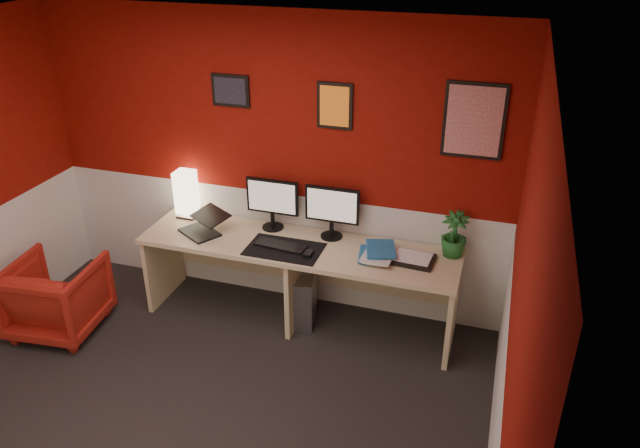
{
  "coord_description": "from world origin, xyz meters",
  "views": [
    {
      "loc": [
        1.83,
        -2.7,
        3.11
      ],
      "look_at": [
        0.6,
        1.21,
        1.05
      ],
      "focal_mm": 34.63,
      "sensor_mm": 36.0,
      "label": 1
    }
  ],
  "objects_px": {
    "desk": "(299,283)",
    "shoji_lamp": "(186,195)",
    "armchair": "(57,296)",
    "monitor_right": "(332,205)",
    "pc_tower": "(303,295)",
    "laptop": "(199,222)",
    "potted_plant": "(454,234)",
    "monitor_left": "(272,197)",
    "zen_tray": "(411,259)"
  },
  "relations": [
    {
      "from": "potted_plant",
      "to": "monitor_right",
      "type": "bearing_deg",
      "value": 179.55
    },
    {
      "from": "desk",
      "to": "shoji_lamp",
      "type": "height_order",
      "value": "shoji_lamp"
    },
    {
      "from": "laptop",
      "to": "potted_plant",
      "type": "bearing_deg",
      "value": 38.71
    },
    {
      "from": "monitor_right",
      "to": "pc_tower",
      "type": "relative_size",
      "value": 1.29
    },
    {
      "from": "zen_tray",
      "to": "pc_tower",
      "type": "distance_m",
      "value": 1.03
    },
    {
      "from": "desk",
      "to": "monitor_right",
      "type": "distance_m",
      "value": 0.72
    },
    {
      "from": "shoji_lamp",
      "to": "monitor_left",
      "type": "xyz_separation_m",
      "value": [
        0.8,
        0.01,
        0.09
      ]
    },
    {
      "from": "shoji_lamp",
      "to": "armchair",
      "type": "relative_size",
      "value": 0.58
    },
    {
      "from": "laptop",
      "to": "zen_tray",
      "type": "distance_m",
      "value": 1.76
    },
    {
      "from": "potted_plant",
      "to": "pc_tower",
      "type": "height_order",
      "value": "potted_plant"
    },
    {
      "from": "desk",
      "to": "potted_plant",
      "type": "height_order",
      "value": "potted_plant"
    },
    {
      "from": "desk",
      "to": "laptop",
      "type": "relative_size",
      "value": 7.88
    },
    {
      "from": "monitor_left",
      "to": "desk",
      "type": "bearing_deg",
      "value": -35.6
    },
    {
      "from": "potted_plant",
      "to": "zen_tray",
      "type": "bearing_deg",
      "value": -147.79
    },
    {
      "from": "monitor_right",
      "to": "pc_tower",
      "type": "xyz_separation_m",
      "value": [
        -0.2,
        -0.17,
        -0.8
      ]
    },
    {
      "from": "shoji_lamp",
      "to": "monitor_left",
      "type": "height_order",
      "value": "monitor_left"
    },
    {
      "from": "desk",
      "to": "armchair",
      "type": "bearing_deg",
      "value": -159.02
    },
    {
      "from": "shoji_lamp",
      "to": "monitor_left",
      "type": "bearing_deg",
      "value": 0.6
    },
    {
      "from": "shoji_lamp",
      "to": "zen_tray",
      "type": "bearing_deg",
      "value": -5.36
    },
    {
      "from": "shoji_lamp",
      "to": "potted_plant",
      "type": "height_order",
      "value": "shoji_lamp"
    },
    {
      "from": "desk",
      "to": "armchair",
      "type": "relative_size",
      "value": 3.78
    },
    {
      "from": "desk",
      "to": "potted_plant",
      "type": "distance_m",
      "value": 1.34
    },
    {
      "from": "shoji_lamp",
      "to": "zen_tray",
      "type": "relative_size",
      "value": 1.14
    },
    {
      "from": "shoji_lamp",
      "to": "pc_tower",
      "type": "relative_size",
      "value": 0.89
    },
    {
      "from": "monitor_left",
      "to": "pc_tower",
      "type": "distance_m",
      "value": 0.88
    },
    {
      "from": "pc_tower",
      "to": "armchair",
      "type": "distance_m",
      "value": 2.02
    },
    {
      "from": "laptop",
      "to": "desk",
      "type": "bearing_deg",
      "value": 35.68
    },
    {
      "from": "potted_plant",
      "to": "monitor_left",
      "type": "bearing_deg",
      "value": 179.45
    },
    {
      "from": "shoji_lamp",
      "to": "armchair",
      "type": "bearing_deg",
      "value": -129.46
    },
    {
      "from": "desk",
      "to": "potted_plant",
      "type": "bearing_deg",
      "value": 9.47
    },
    {
      "from": "monitor_right",
      "to": "shoji_lamp",
      "type": "bearing_deg",
      "value": -179.93
    },
    {
      "from": "shoji_lamp",
      "to": "pc_tower",
      "type": "xyz_separation_m",
      "value": [
        1.12,
        -0.17,
        -0.7
      ]
    },
    {
      "from": "potted_plant",
      "to": "armchair",
      "type": "distance_m",
      "value": 3.24
    },
    {
      "from": "desk",
      "to": "pc_tower",
      "type": "height_order",
      "value": "desk"
    },
    {
      "from": "monitor_left",
      "to": "potted_plant",
      "type": "height_order",
      "value": "monitor_left"
    },
    {
      "from": "laptop",
      "to": "monitor_left",
      "type": "height_order",
      "value": "monitor_left"
    },
    {
      "from": "monitor_left",
      "to": "zen_tray",
      "type": "bearing_deg",
      "value": -9.2
    },
    {
      "from": "monitor_left",
      "to": "potted_plant",
      "type": "distance_m",
      "value": 1.51
    },
    {
      "from": "desk",
      "to": "laptop",
      "type": "distance_m",
      "value": 0.97
    },
    {
      "from": "monitor_left",
      "to": "pc_tower",
      "type": "bearing_deg",
      "value": -28.33
    },
    {
      "from": "shoji_lamp",
      "to": "armchair",
      "type": "xyz_separation_m",
      "value": [
        -0.75,
        -0.92,
        -0.62
      ]
    },
    {
      "from": "shoji_lamp",
      "to": "monitor_left",
      "type": "relative_size",
      "value": 0.69
    },
    {
      "from": "armchair",
      "to": "shoji_lamp",
      "type": "bearing_deg",
      "value": -135.44
    },
    {
      "from": "monitor_left",
      "to": "potted_plant",
      "type": "bearing_deg",
      "value": -0.55
    },
    {
      "from": "desk",
      "to": "shoji_lamp",
      "type": "bearing_deg",
      "value": 169.31
    },
    {
      "from": "desk",
      "to": "laptop",
      "type": "bearing_deg",
      "value": -175.67
    },
    {
      "from": "monitor_left",
      "to": "monitor_right",
      "type": "xyz_separation_m",
      "value": [
        0.52,
        -0.01,
        0.0
      ]
    },
    {
      "from": "desk",
      "to": "potted_plant",
      "type": "xyz_separation_m",
      "value": [
        1.2,
        0.2,
        0.55
      ]
    },
    {
      "from": "shoji_lamp",
      "to": "zen_tray",
      "type": "height_order",
      "value": "shoji_lamp"
    },
    {
      "from": "potted_plant",
      "to": "shoji_lamp",
      "type": "bearing_deg",
      "value": 179.85
    }
  ]
}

